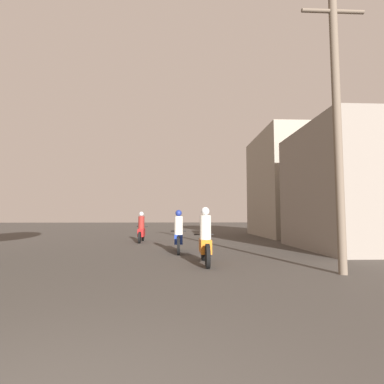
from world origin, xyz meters
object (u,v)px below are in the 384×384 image
(motorcycle_blue, at_px, (179,235))
(utility_pole_near, at_px, (337,122))
(building_right_near, at_px, (371,188))
(motorcycle_orange, at_px, (205,241))
(building_right_far, at_px, (296,185))
(motorcycle_red, at_px, (141,230))

(motorcycle_blue, bearing_deg, utility_pole_near, -43.67)
(motorcycle_blue, xyz_separation_m, utility_pole_near, (3.88, -4.37, 3.04))
(motorcycle_blue, height_order, building_right_near, building_right_near)
(motorcycle_orange, height_order, building_right_near, building_right_near)
(motorcycle_orange, distance_m, building_right_far, 13.86)
(motorcycle_orange, relative_size, building_right_near, 0.36)
(motorcycle_orange, height_order, utility_pole_near, utility_pole_near)
(motorcycle_orange, relative_size, building_right_far, 0.30)
(building_right_near, bearing_deg, building_right_far, 89.57)
(building_right_near, distance_m, utility_pole_near, 6.62)
(motorcycle_orange, bearing_deg, motorcycle_red, 101.28)
(motorcycle_red, bearing_deg, motorcycle_orange, -60.43)
(motorcycle_blue, height_order, building_right_far, building_right_far)
(building_right_near, xyz_separation_m, utility_pole_near, (-4.13, -5.04, 1.15))
(motorcycle_orange, xyz_separation_m, motorcycle_red, (-2.71, 7.29, -0.01))
(motorcycle_orange, bearing_deg, motorcycle_blue, 96.52)
(motorcycle_orange, xyz_separation_m, motorcycle_blue, (-0.76, 2.73, 0.00))
(motorcycle_orange, bearing_deg, utility_pole_near, -36.88)
(building_right_far, bearing_deg, motorcycle_blue, -132.81)
(utility_pole_near, bearing_deg, motorcycle_blue, 131.60)
(motorcycle_orange, distance_m, utility_pole_near, 4.65)
(building_right_near, relative_size, building_right_far, 0.83)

